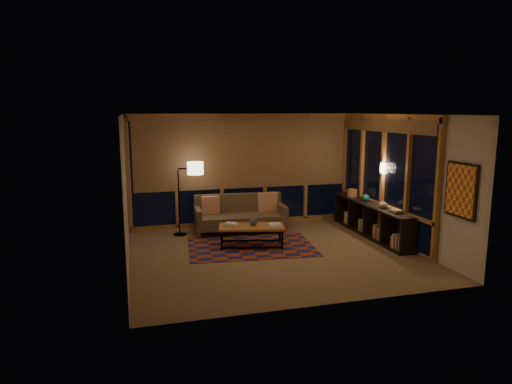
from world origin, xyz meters
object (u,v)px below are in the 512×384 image
object	(u,v)px
sofa	(240,214)
floor_lamp	(179,199)
bookshelf	(371,220)
coffee_table	(252,236)

from	to	relation	value
sofa	floor_lamp	world-z (taller)	floor_lamp
floor_lamp	bookshelf	bearing A→B (deg)	-14.94
coffee_table	bookshelf	size ratio (longest dim) A/B	0.45
coffee_table	bookshelf	distance (m)	2.80
sofa	coffee_table	size ratio (longest dim) A/B	1.54
floor_lamp	sofa	bearing A→B (deg)	-4.69
sofa	coffee_table	world-z (taller)	sofa
sofa	bookshelf	world-z (taller)	sofa
floor_lamp	bookshelf	world-z (taller)	floor_lamp
sofa	floor_lamp	bearing A→B (deg)	177.09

